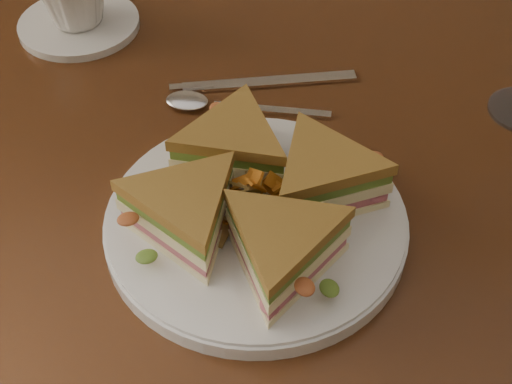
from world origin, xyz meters
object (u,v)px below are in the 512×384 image
table (305,229)px  saucer (79,24)px  spoon (207,104)px  knife (257,83)px  plate (256,223)px  sandwich_wedges (256,196)px

table → saucer: bearing=148.0°
spoon → knife: spoon is taller
table → plate: size_ratio=4.29×
plate → sandwich_wedges: 0.04m
table → knife: knife is taller
table → knife: (-0.08, 0.12, 0.10)m
table → plate: (-0.04, -0.09, 0.11)m
sandwich_wedges → knife: bearing=99.7°
sandwich_wedges → spoon: sandwich_wedges is taller
plate → saucer: plate is taller
spoon → sandwich_wedges: bearing=-65.5°
knife → saucer: (-0.24, 0.08, 0.00)m
table → sandwich_wedges: bearing=-112.5°
table → spoon: (-0.12, 0.07, 0.10)m
table → sandwich_wedges: sandwich_wedges is taller
sandwich_wedges → saucer: (-0.28, 0.29, -0.04)m
table → saucer: 0.39m
spoon → knife: bearing=43.3°
saucer → plate: bearing=-46.4°
plate → sandwich_wedges: size_ratio=0.98×
saucer → spoon: bearing=-32.7°
table → plate: 0.15m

